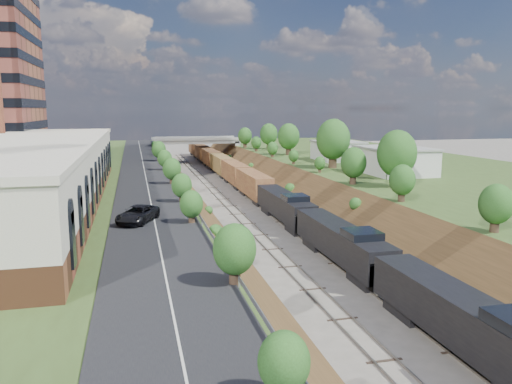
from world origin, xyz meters
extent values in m
cube|color=#3A4F20|center=(-33.00, 60.00, 2.50)|extent=(44.00, 180.00, 5.00)
cube|color=#3A4F20|center=(33.00, 60.00, 2.50)|extent=(44.00, 180.00, 5.00)
cube|color=brown|center=(-11.00, 60.00, 0.00)|extent=(10.00, 180.00, 10.00)
cube|color=brown|center=(11.00, 60.00, 0.00)|extent=(10.00, 180.00, 10.00)
cube|color=gray|center=(-2.60, 60.00, 0.09)|extent=(1.58, 180.00, 0.18)
cube|color=gray|center=(2.60, 60.00, 0.09)|extent=(1.58, 180.00, 0.18)
cube|color=black|center=(-15.50, 60.00, 5.05)|extent=(8.00, 180.00, 0.10)
cube|color=#99999E|center=(-11.40, 60.00, 5.55)|extent=(0.06, 171.00, 0.30)
cube|color=brown|center=(-28.00, 38.00, 6.10)|extent=(14.00, 62.00, 2.20)
cube|color=beige|center=(-28.00, 38.00, 9.35)|extent=(14.00, 62.00, 4.30)
cube|color=beige|center=(-28.00, 38.00, 11.75)|extent=(14.30, 62.30, 0.50)
cube|color=gray|center=(-11.50, 122.00, 3.10)|extent=(1.50, 8.00, 6.20)
cube|color=gray|center=(11.50, 122.00, 3.10)|extent=(1.50, 8.00, 6.20)
cube|color=gray|center=(0.00, 122.00, 6.20)|extent=(24.00, 8.00, 1.00)
cube|color=gray|center=(0.00, 118.00, 7.00)|extent=(24.00, 0.30, 0.80)
cube|color=gray|center=(0.00, 126.00, 7.00)|extent=(24.00, 0.30, 0.80)
cube|color=silver|center=(23.50, 52.00, 7.00)|extent=(9.00, 12.00, 4.00)
cube|color=silver|center=(23.00, 74.00, 6.80)|extent=(8.00, 10.00, 3.60)
cylinder|color=#473323|center=(17.00, 40.00, 6.31)|extent=(1.30, 1.30, 2.62)
ellipsoid|color=#284E1B|center=(17.00, 40.00, 9.46)|extent=(5.25, 5.25, 6.30)
cylinder|color=#473323|center=(-11.80, 20.00, 5.61)|extent=(0.66, 0.66, 1.22)
ellipsoid|color=#284E1B|center=(-11.80, 20.00, 7.08)|extent=(2.45, 2.45, 2.94)
cube|color=black|center=(2.60, 5.51, 2.38)|extent=(3.04, 18.25, 2.96)
cube|color=black|center=(2.60, 24.77, 2.38)|extent=(3.04, 18.25, 2.96)
cube|color=black|center=(2.60, 44.02, 2.38)|extent=(3.04, 18.25, 2.96)
cube|color=brown|center=(2.60, 102.79, 2.73)|extent=(3.04, 97.27, 3.65)
imported|color=black|center=(-17.01, 25.88, 5.85)|extent=(4.52, 5.96, 1.50)
camera|label=1|loc=(-17.11, -20.02, 15.39)|focal=35.00mm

